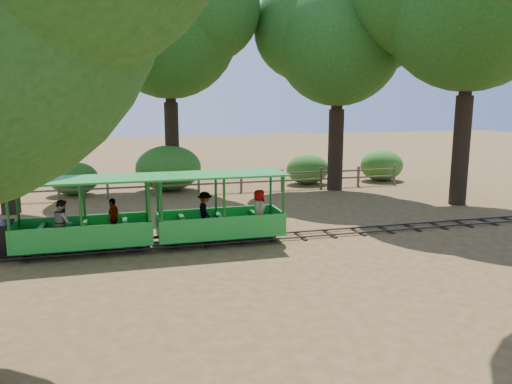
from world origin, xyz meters
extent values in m
plane|color=olive|center=(0.00, 0.00, 0.00)|extent=(90.00, 90.00, 0.00)
cube|color=#3F3D3A|center=(0.00, -0.30, 0.08)|extent=(22.00, 0.05, 0.05)
cube|color=#3F3D3A|center=(0.00, 0.30, 0.08)|extent=(22.00, 0.05, 0.05)
cube|color=#382314|center=(0.00, 0.00, 0.03)|extent=(0.12, 1.00, 0.05)
cube|color=#382314|center=(-5.00, 0.00, 0.03)|extent=(0.12, 1.00, 0.05)
cube|color=#382314|center=(5.00, 0.00, 0.03)|extent=(0.12, 1.00, 0.05)
cube|color=green|center=(-5.46, 0.00, 0.34)|extent=(3.73, 1.43, 0.11)
cube|color=#155C19|center=(-5.46, 0.00, 0.21)|extent=(3.36, 0.55, 0.15)
cube|color=green|center=(-5.46, -0.67, 0.67)|extent=(3.73, 0.07, 0.55)
cube|color=green|center=(-5.46, 0.67, 0.67)|extent=(3.73, 0.07, 0.55)
cube|color=green|center=(-5.46, 0.00, 2.10)|extent=(3.90, 1.59, 0.05)
cylinder|color=#155C19|center=(-7.24, -0.65, 1.22)|extent=(0.08, 0.08, 1.76)
cylinder|color=#155C19|center=(-7.24, 0.65, 1.22)|extent=(0.08, 0.08, 1.76)
cylinder|color=#155C19|center=(-3.68, -0.65, 1.22)|extent=(0.08, 0.08, 1.76)
cylinder|color=#155C19|center=(-3.68, 0.65, 1.22)|extent=(0.08, 0.08, 1.76)
cube|color=#155C19|center=(-6.58, 0.00, 0.62)|extent=(0.13, 1.21, 0.44)
cube|color=#155C19|center=(-5.46, 0.00, 0.62)|extent=(0.13, 1.21, 0.44)
cube|color=#155C19|center=(-4.34, 0.00, 0.62)|extent=(0.13, 1.21, 0.44)
cylinder|color=black|center=(-6.65, -0.37, 0.25)|extent=(0.31, 0.07, 0.31)
cylinder|color=black|center=(-6.65, 0.37, 0.25)|extent=(0.31, 0.07, 0.31)
cylinder|color=black|center=(-4.27, -0.37, 0.25)|extent=(0.31, 0.07, 0.31)
cylinder|color=black|center=(-4.27, 0.37, 0.25)|extent=(0.31, 0.07, 0.31)
imported|color=gray|center=(-5.96, -0.38, 1.02)|extent=(0.61, 0.70, 1.24)
imported|color=gray|center=(-4.65, 0.10, 0.96)|extent=(0.51, 0.71, 1.12)
cube|color=green|center=(-1.57, 0.00, 0.34)|extent=(3.73, 1.43, 0.11)
cube|color=#155C19|center=(-1.57, 0.00, 0.21)|extent=(3.36, 0.55, 0.15)
cube|color=green|center=(-1.57, -0.67, 0.67)|extent=(3.73, 0.07, 0.55)
cube|color=green|center=(-1.57, 0.67, 0.67)|extent=(3.73, 0.07, 0.55)
cube|color=green|center=(-1.57, 0.00, 2.10)|extent=(3.90, 1.59, 0.05)
cylinder|color=#155C19|center=(-3.35, -0.65, 1.22)|extent=(0.08, 0.08, 1.76)
cylinder|color=#155C19|center=(-3.35, 0.65, 1.22)|extent=(0.08, 0.08, 1.76)
cylinder|color=#155C19|center=(0.20, -0.65, 1.22)|extent=(0.08, 0.08, 1.76)
cylinder|color=#155C19|center=(0.20, 0.65, 1.22)|extent=(0.08, 0.08, 1.76)
cube|color=#155C19|center=(-2.69, 0.00, 0.62)|extent=(0.13, 1.21, 0.44)
cube|color=#155C19|center=(-1.57, 0.00, 0.62)|extent=(0.13, 1.21, 0.44)
cube|color=#155C19|center=(-0.45, 0.00, 0.62)|extent=(0.13, 1.21, 0.44)
cylinder|color=black|center=(-2.77, -0.37, 0.25)|extent=(0.31, 0.07, 0.31)
cylinder|color=black|center=(-2.77, 0.37, 0.25)|extent=(0.31, 0.07, 0.31)
cylinder|color=black|center=(-0.38, -0.37, 0.25)|extent=(0.31, 0.07, 0.31)
cylinder|color=black|center=(-0.38, 0.37, 0.25)|extent=(0.31, 0.07, 0.31)
imported|color=gray|center=(-2.00, 0.16, 0.98)|extent=(0.52, 0.80, 1.17)
imported|color=gray|center=(-0.45, -0.34, 1.02)|extent=(0.48, 0.66, 1.25)
cylinder|color=#2D2116|center=(-8.50, 6.00, 2.07)|extent=(0.70, 0.70, 4.13)
cylinder|color=#2D2116|center=(-2.00, 9.50, 2.07)|extent=(0.66, 0.66, 4.14)
cylinder|color=#2D2116|center=(-2.00, 9.50, 5.32)|extent=(0.50, 0.50, 2.37)
sphere|color=#1C4B17|center=(-2.00, 9.50, 7.46)|extent=(6.37, 6.37, 6.37)
sphere|color=#1C4B17|center=(-0.41, 8.54, 8.26)|extent=(4.78, 4.78, 4.78)
sphere|color=#1C4B17|center=(-3.43, 10.61, 8.10)|extent=(5.09, 5.09, 5.09)
cylinder|color=#2D2116|center=(5.50, 7.50, 1.91)|extent=(0.72, 0.72, 3.82)
cylinder|color=#2D2116|center=(5.50, 7.50, 4.91)|extent=(0.54, 0.54, 2.18)
sphere|color=#1C4B17|center=(5.50, 7.50, 6.88)|extent=(5.86, 5.86, 5.86)
sphere|color=#1C4B17|center=(6.97, 6.62, 7.61)|extent=(4.40, 4.40, 4.40)
sphere|color=#1C4B17|center=(4.18, 8.53, 7.46)|extent=(4.69, 4.69, 4.69)
cylinder|color=#2D2116|center=(9.00, 3.00, 2.22)|extent=(0.68, 0.68, 4.43)
cylinder|color=#2D2116|center=(9.00, 3.00, 5.70)|extent=(0.51, 0.51, 2.53)
sphere|color=#1C4B17|center=(9.00, 3.00, 8.00)|extent=(6.89, 6.89, 6.89)
cube|color=brown|center=(-9.00, 8.00, 0.50)|extent=(0.10, 0.10, 1.00)
cube|color=brown|center=(-7.00, 8.00, 0.50)|extent=(0.10, 0.10, 1.00)
cube|color=brown|center=(-5.00, 8.00, 0.50)|extent=(0.10, 0.10, 1.00)
cube|color=brown|center=(-3.00, 8.00, 0.50)|extent=(0.10, 0.10, 1.00)
cube|color=brown|center=(-1.00, 8.00, 0.50)|extent=(0.10, 0.10, 1.00)
cube|color=brown|center=(1.00, 8.00, 0.50)|extent=(0.10, 0.10, 1.00)
cube|color=brown|center=(3.00, 8.00, 0.50)|extent=(0.10, 0.10, 1.00)
cube|color=brown|center=(5.00, 8.00, 0.50)|extent=(0.10, 0.10, 1.00)
cube|color=brown|center=(7.00, 8.00, 0.50)|extent=(0.10, 0.10, 1.00)
cube|color=brown|center=(9.00, 8.00, 0.50)|extent=(0.10, 0.10, 1.00)
cube|color=brown|center=(0.00, 8.00, 0.80)|extent=(18.00, 0.06, 0.08)
cube|color=brown|center=(0.00, 8.00, 0.45)|extent=(18.00, 0.06, 0.08)
ellipsoid|color=#2D6B1E|center=(-6.46, 9.30, 0.74)|extent=(2.15, 1.65, 1.49)
ellipsoid|color=#2D6B1E|center=(-2.22, 9.30, 1.07)|extent=(3.09, 2.38, 2.14)
ellipsoid|color=#2D6B1E|center=(4.80, 9.30, 0.77)|extent=(2.21, 1.70, 1.53)
ellipsoid|color=#2D6B1E|center=(9.00, 9.30, 0.81)|extent=(2.35, 1.81, 1.63)
camera|label=1|loc=(-4.34, -14.34, 4.29)|focal=35.00mm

